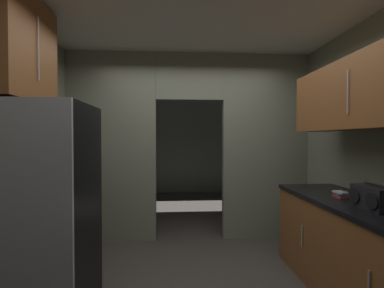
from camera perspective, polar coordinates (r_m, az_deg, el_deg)
kitchen_overhead_slab at (r=3.21m, az=0.73°, el=24.25°), size 3.88×6.98×0.06m
kitchen_partition at (r=4.00m, az=-0.45°, el=0.76°), size 3.48×0.12×2.70m
adjoining_room_shell at (r=6.30m, az=-1.68°, el=0.10°), size 3.48×3.50×2.70m
refrigerator at (r=2.63m, az=-28.44°, el=-11.97°), size 0.74×0.80×1.75m
lower_cabinet_run at (r=2.93m, az=32.46°, el=-19.30°), size 0.68×2.18×0.90m
upper_cabinet_counterside at (r=2.77m, az=32.78°, el=9.06°), size 0.36×1.96×0.62m
upper_cabinet_fridgeside at (r=2.87m, az=-32.69°, el=16.38°), size 0.36×0.82×0.90m
boombox at (r=2.66m, az=33.68°, el=-9.29°), size 0.21×0.34×0.21m
book_stack at (r=3.04m, az=28.66°, el=-9.20°), size 0.15×0.15×0.06m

